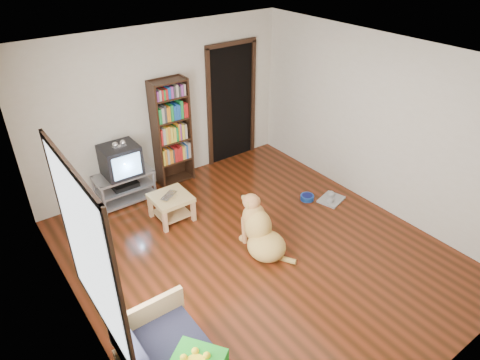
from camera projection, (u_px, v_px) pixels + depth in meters
ground at (257, 252)px, 5.82m from camera, size 5.00×5.00×0.00m
ceiling at (262, 62)px, 4.48m from camera, size 5.00×5.00×0.00m
wall_back at (162, 108)px, 6.88m from camera, size 4.50×0.00×4.50m
wall_front at (453, 294)px, 3.43m from camera, size 4.50×0.00×4.50m
wall_left at (71, 240)px, 4.01m from camera, size 0.00×5.00×5.00m
wall_right at (378, 125)px, 6.29m from camera, size 0.00×5.00×5.00m
laptop at (171, 196)px, 6.27m from camera, size 0.36×0.32×0.02m
dog_bowl at (307, 197)px, 6.92m from camera, size 0.22×0.22×0.08m
grey_rag at (331, 199)px, 6.91m from camera, size 0.47×0.41×0.03m
window at (88, 251)px, 3.57m from camera, size 0.03×1.46×1.70m
doorway at (231, 101)px, 7.64m from camera, size 1.03×0.05×2.19m
tv_stand at (125, 186)px, 6.78m from camera, size 0.90×0.45×0.50m
crt_tv at (120, 159)px, 6.55m from camera, size 0.55×0.52×0.58m
bookshelf at (171, 127)px, 6.95m from camera, size 0.60×0.30×1.80m
coffee_table at (171, 203)px, 6.36m from camera, size 0.55×0.55×0.40m
dog at (261, 232)px, 5.73m from camera, size 0.52×0.98×0.81m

